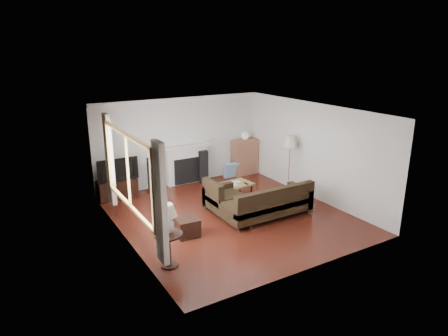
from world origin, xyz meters
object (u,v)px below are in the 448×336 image
tv_stand (117,189)px  bookshelf (245,157)px  coffee_table (231,192)px  sectional_sofa (267,202)px  floor_lamp (289,164)px  side_table (169,250)px

tv_stand → bookshelf: size_ratio=0.91×
tv_stand → coffee_table: 3.01m
sectional_sofa → floor_lamp: size_ratio=1.48×
floor_lamp → side_table: floor_lamp is taller
coffee_table → sectional_sofa: bearing=-89.2°
coffee_table → floor_lamp: (1.69, -0.24, 0.57)m
coffee_table → side_table: (-2.67, -2.18, 0.11)m
tv_stand → side_table: bearing=-92.7°
tv_stand → bookshelf: bookshelf is taller
sectional_sofa → tv_stand: bearing=131.6°
sectional_sofa → side_table: bearing=-163.1°
floor_lamp → bookshelf: bearing=94.1°
bookshelf → coffee_table: size_ratio=0.98×
bookshelf → coffee_table: (-1.55, -1.72, -0.33)m
bookshelf → floor_lamp: 1.98m
coffee_table → floor_lamp: floor_lamp is taller
bookshelf → side_table: size_ratio=1.68×
bookshelf → sectional_sofa: bearing=-114.4°
floor_lamp → side_table: bearing=-156.1°
floor_lamp → side_table: (-4.36, -1.94, -0.46)m
coffee_table → side_table: 3.45m
sectional_sofa → floor_lamp: bearing=35.2°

